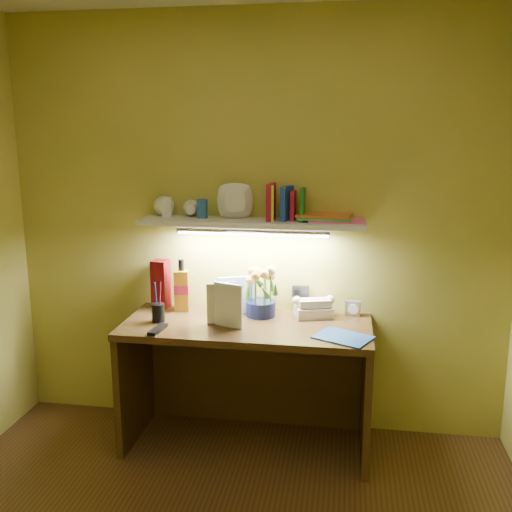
{
  "coord_description": "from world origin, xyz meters",
  "views": [
    {
      "loc": [
        0.54,
        -1.82,
        1.81
      ],
      "look_at": [
        0.03,
        1.35,
        1.11
      ],
      "focal_mm": 40.0,
      "sensor_mm": 36.0,
      "label": 1
    }
  ],
  "objects_px": {
    "flower_bouquet": "(261,290)",
    "desk_clock": "(353,308)",
    "telephone": "(313,306)",
    "whisky_bottle": "(182,285)",
    "desk": "(247,385)"
  },
  "relations": [
    {
      "from": "desk",
      "to": "whisky_bottle",
      "type": "height_order",
      "value": "whisky_bottle"
    },
    {
      "from": "desk",
      "to": "telephone",
      "type": "distance_m",
      "value": 0.6
    },
    {
      "from": "flower_bouquet",
      "to": "telephone",
      "type": "height_order",
      "value": "flower_bouquet"
    },
    {
      "from": "flower_bouquet",
      "to": "desk_clock",
      "type": "xyz_separation_m",
      "value": [
        0.54,
        0.09,
        -0.11
      ]
    },
    {
      "from": "flower_bouquet",
      "to": "desk_clock",
      "type": "height_order",
      "value": "flower_bouquet"
    },
    {
      "from": "desk",
      "to": "whisky_bottle",
      "type": "relative_size",
      "value": 4.45
    },
    {
      "from": "desk_clock",
      "to": "whisky_bottle",
      "type": "relative_size",
      "value": 0.28
    },
    {
      "from": "telephone",
      "to": "desk_clock",
      "type": "distance_m",
      "value": 0.24
    },
    {
      "from": "whisky_bottle",
      "to": "flower_bouquet",
      "type": "bearing_deg",
      "value": -3.56
    },
    {
      "from": "desk",
      "to": "desk_clock",
      "type": "relative_size",
      "value": 15.96
    },
    {
      "from": "desk",
      "to": "whisky_bottle",
      "type": "bearing_deg",
      "value": 156.79
    },
    {
      "from": "telephone",
      "to": "whisky_bottle",
      "type": "distance_m",
      "value": 0.8
    },
    {
      "from": "telephone",
      "to": "whisky_bottle",
      "type": "xyz_separation_m",
      "value": [
        -0.79,
        -0.0,
        0.1
      ]
    },
    {
      "from": "desk",
      "to": "whisky_bottle",
      "type": "xyz_separation_m",
      "value": [
        -0.43,
        0.18,
        0.53
      ]
    },
    {
      "from": "telephone",
      "to": "flower_bouquet",
      "type": "bearing_deg",
      "value": 170.17
    }
  ]
}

